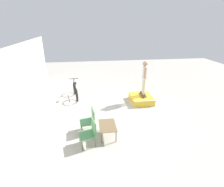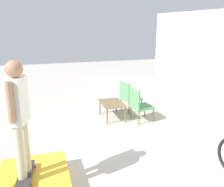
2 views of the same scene
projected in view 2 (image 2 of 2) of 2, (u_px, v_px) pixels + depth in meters
name	position (u px, v px, depth m)	size (l,w,h in m)	color
ground_plane	(95.00, 143.00, 5.56)	(24.00, 24.00, 0.00)	#B7B2A8
skate_ramp_box	(34.00, 183.00, 3.92)	(1.30, 1.06, 0.33)	gold
skateboard_on_ramp	(25.00, 174.00, 3.73)	(0.77, 0.31, 0.07)	#2D2D2D
person_skater	(18.00, 110.00, 3.46)	(0.55, 0.30, 1.70)	#C6B793
coffee_table	(112.00, 105.00, 6.92)	(0.90, 0.60, 0.45)	brown
patio_chair_left	(129.00, 96.00, 7.43)	(0.62, 0.62, 0.92)	brown
patio_chair_right	(139.00, 104.00, 6.68)	(0.58, 0.58, 0.92)	brown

